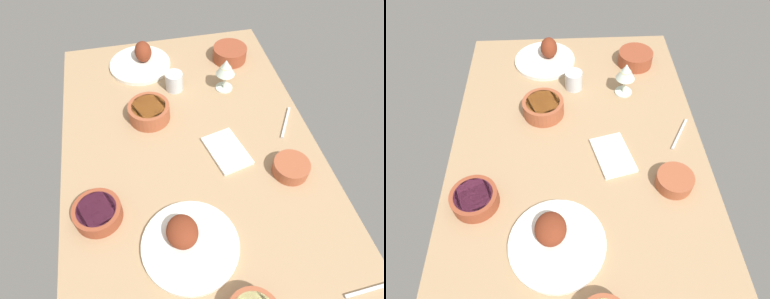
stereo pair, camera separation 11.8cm
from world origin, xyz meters
TOP-DOWN VIEW (x-y plane):
  - dining_table at (0.00, 0.00)cm, footprint 140.00×90.00cm
  - plate_near_viewer at (-53.16, -11.39)cm, footprint 26.46×26.46cm
  - plate_far_side at (32.54, -8.22)cm, footprint 28.39×28.39cm
  - bowl_cream at (14.64, 30.55)cm, footprint 12.03×12.03cm
  - bowl_pasta at (-49.09, 27.59)cm, footprint 14.80×14.80cm
  - bowl_onions at (18.38, -32.98)cm, footprint 14.62×14.62cm
  - bowl_soup at (-20.19, -12.19)cm, footprint 15.55×15.55cm
  - wine_glass at (-30.68, 20.12)cm, footprint 7.60×7.60cm
  - water_tumbler at (-34.69, -0.41)cm, footprint 7.11×7.11cm
  - folded_napkin at (2.02, 12.12)cm, footprint 19.94×15.57cm
  - fork_loose at (-6.65, 37.68)cm, footprint 14.29×9.19cm
  - spoon_loose at (55.34, 38.65)cm, footprint 1.61×18.67cm

SIDE VIEW (x-z plane):
  - dining_table at x=0.00cm, z-range 0.00..4.00cm
  - fork_loose at x=-6.65cm, z-range 4.00..4.80cm
  - spoon_loose at x=55.34cm, z-range 4.00..4.80cm
  - folded_napkin at x=2.02cm, z-range 4.00..5.20cm
  - plate_far_side at x=32.54cm, z-range 2.15..9.93cm
  - plate_near_viewer at x=-53.16cm, z-range 1.49..11.41cm
  - bowl_cream at x=14.64cm, z-range 4.23..8.83cm
  - bowl_onions at x=18.38cm, z-range 4.24..9.38cm
  - bowl_pasta at x=-49.09cm, z-range 4.25..10.22cm
  - bowl_soup at x=-20.19cm, z-range 4.26..10.59cm
  - water_tumbler at x=-34.69cm, z-range 4.00..11.61cm
  - wine_glass at x=-30.68cm, z-range 6.93..20.93cm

